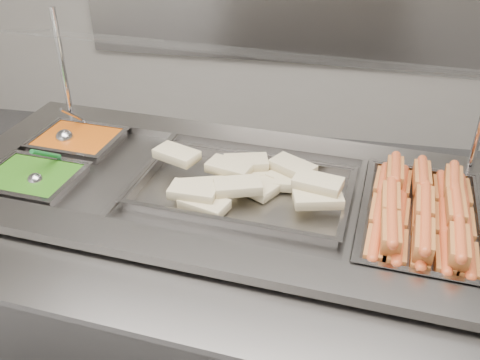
% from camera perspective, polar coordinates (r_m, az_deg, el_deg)
% --- Properties ---
extents(steam_counter, '(2.01, 1.04, 0.93)m').
position_cam_1_polar(steam_counter, '(2.11, -1.37, -11.08)').
color(steam_counter, slate).
rests_on(steam_counter, ground).
extents(tray_rail, '(1.87, 0.56, 0.05)m').
position_cam_1_polar(tray_rail, '(1.47, -8.01, -12.63)').
color(tray_rail, gray).
rests_on(tray_rail, steam_counter).
extents(sneeze_guard, '(1.72, 0.47, 0.45)m').
position_cam_1_polar(sneeze_guard, '(1.86, 0.48, 13.11)').
color(sneeze_guard, silver).
rests_on(sneeze_guard, steam_counter).
extents(pan_hotdogs, '(0.40, 0.60, 0.10)m').
position_cam_1_polar(pan_hotdogs, '(1.79, 18.57, -4.68)').
color(pan_hotdogs, gray).
rests_on(pan_hotdogs, steam_counter).
extents(pan_wraps, '(0.74, 0.48, 0.07)m').
position_cam_1_polar(pan_wraps, '(1.82, 0.31, -1.39)').
color(pan_wraps, gray).
rests_on(pan_wraps, steam_counter).
extents(pan_beans, '(0.33, 0.28, 0.10)m').
position_cam_1_polar(pan_beans, '(2.23, -16.83, 3.35)').
color(pan_beans, gray).
rests_on(pan_beans, steam_counter).
extents(pan_peas, '(0.33, 0.28, 0.10)m').
position_cam_1_polar(pan_peas, '(2.02, -21.14, -0.61)').
color(pan_peas, gray).
rests_on(pan_peas, steam_counter).
extents(hotdogs_in_buns, '(0.36, 0.56, 0.12)m').
position_cam_1_polar(hotdogs_in_buns, '(1.76, 18.84, -3.33)').
color(hotdogs_in_buns, '#984F1F').
rests_on(hotdogs_in_buns, pan_hotdogs).
extents(tortilla_wraps, '(0.68, 0.38, 0.10)m').
position_cam_1_polar(tortilla_wraps, '(1.82, 1.51, -0.03)').
color(tortilla_wraps, tan).
rests_on(tortilla_wraps, pan_wraps).
extents(ladle, '(0.07, 0.19, 0.16)m').
position_cam_1_polar(ladle, '(2.22, -18.12, 4.41)').
color(ladle, '#B6B7BB').
rests_on(ladle, pan_beans).
extents(serving_spoon, '(0.06, 0.18, 0.14)m').
position_cam_1_polar(serving_spoon, '(1.97, -20.79, 0.42)').
color(serving_spoon, '#B6B7BB').
rests_on(serving_spoon, pan_peas).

